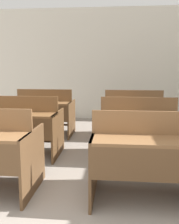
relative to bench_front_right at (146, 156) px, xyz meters
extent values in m
cube|color=white|center=(-1.02, 4.27, 0.94)|extent=(6.84, 0.06, 2.80)
cube|color=brown|center=(-1.17, 0.04, -0.12)|extent=(0.03, 0.78, 0.67)
cube|color=brown|center=(-0.53, 0.04, -0.12)|extent=(0.03, 0.78, 0.67)
cube|color=brown|center=(0.00, -0.16, 0.20)|extent=(1.08, 0.37, 0.03)
cube|color=brown|center=(0.00, -0.34, 0.03)|extent=(1.03, 0.02, 0.30)
cube|color=brown|center=(0.00, 0.01, 0.33)|extent=(1.08, 0.02, 0.23)
cube|color=brown|center=(0.00, 0.29, -0.05)|extent=(1.08, 0.28, 0.03)
cube|color=brown|center=(0.00, 0.29, -0.31)|extent=(1.03, 0.04, 0.04)
cube|color=#54371E|center=(-1.17, 1.23, -0.12)|extent=(0.03, 0.78, 0.67)
cube|color=brown|center=(-1.69, 1.02, 0.20)|extent=(1.08, 0.37, 0.03)
cube|color=#54371E|center=(-1.69, 0.85, 0.03)|extent=(1.03, 0.02, 0.30)
cube|color=brown|center=(-1.69, 1.20, 0.33)|extent=(1.08, 0.02, 0.23)
cube|color=brown|center=(-1.69, 1.47, -0.05)|extent=(1.08, 0.28, 0.03)
cube|color=#54371E|center=(-1.69, 1.47, -0.31)|extent=(1.03, 0.04, 0.04)
cube|color=brown|center=(-0.51, 1.26, -0.12)|extent=(0.03, 0.78, 0.67)
cube|color=brown|center=(0.55, 1.26, -0.12)|extent=(0.03, 0.78, 0.67)
cube|color=brown|center=(0.02, 1.05, 0.20)|extent=(1.08, 0.37, 0.03)
cube|color=brown|center=(0.02, 0.88, 0.03)|extent=(1.03, 0.02, 0.30)
cube|color=brown|center=(0.02, 1.23, 0.33)|extent=(1.08, 0.02, 0.23)
cube|color=brown|center=(0.02, 1.50, -0.05)|extent=(1.08, 0.28, 0.03)
cube|color=brown|center=(0.02, 1.50, -0.31)|extent=(1.03, 0.04, 0.04)
cube|color=brown|center=(-2.22, 2.46, -0.12)|extent=(0.03, 0.78, 0.67)
cube|color=brown|center=(-1.17, 2.46, -0.12)|extent=(0.03, 0.78, 0.67)
cube|color=brown|center=(-1.70, 2.26, 0.20)|extent=(1.08, 0.37, 0.03)
cube|color=brown|center=(-1.70, 2.08, 0.03)|extent=(1.03, 0.02, 0.30)
cube|color=brown|center=(-1.70, 2.44, 0.33)|extent=(1.08, 0.02, 0.23)
cube|color=brown|center=(-1.70, 2.71, -0.05)|extent=(1.08, 0.28, 0.03)
cube|color=brown|center=(-1.70, 2.71, -0.31)|extent=(1.03, 0.04, 0.04)
cube|color=brown|center=(-0.50, 2.45, -0.12)|extent=(0.03, 0.78, 0.67)
cube|color=brown|center=(0.56, 2.45, -0.12)|extent=(0.03, 0.78, 0.67)
cube|color=brown|center=(0.03, 2.25, 0.20)|extent=(1.08, 0.37, 0.03)
cube|color=brown|center=(0.03, 2.07, 0.03)|extent=(1.03, 0.02, 0.30)
cube|color=brown|center=(0.03, 2.42, 0.33)|extent=(1.08, 0.02, 0.23)
cube|color=brown|center=(0.03, 2.70, -0.05)|extent=(1.08, 0.28, 0.03)
cube|color=brown|center=(0.03, 2.70, -0.31)|extent=(1.03, 0.04, 0.04)
camera|label=1|loc=(-0.31, -2.52, 0.86)|focal=42.00mm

